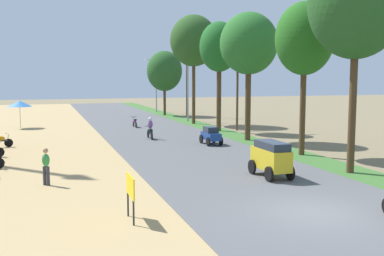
# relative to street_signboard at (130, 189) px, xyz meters

# --- Properties ---
(ground_plane) EXTENTS (180.00, 180.00, 0.00)m
(ground_plane) POSITION_rel_street_signboard_xyz_m (6.15, -1.12, -1.11)
(ground_plane) COLOR #7A6B4C
(road_strip) EXTENTS (9.00, 140.00, 0.08)m
(road_strip) POSITION_rel_street_signboard_xyz_m (6.15, -1.12, -1.07)
(road_strip) COLOR #565659
(road_strip) RESTS_ON ground
(street_signboard) EXTENTS (0.06, 1.30, 1.50)m
(street_signboard) POSITION_rel_street_signboard_xyz_m (0.00, 0.00, 0.00)
(street_signboard) COLOR #262628
(street_signboard) RESTS_ON dirt_shoulder
(vendor_umbrella) EXTENTS (2.20, 2.20, 2.52)m
(vendor_umbrella) POSITION_rel_street_signboard_xyz_m (-4.75, 30.20, 1.20)
(vendor_umbrella) COLOR #99999E
(vendor_umbrella) RESTS_ON dirt_shoulder
(pedestrian_on_shoulder) EXTENTS (0.43, 0.41, 1.62)m
(pedestrian_on_shoulder) POSITION_rel_street_signboard_xyz_m (-2.58, 5.97, -0.14)
(pedestrian_on_shoulder) COLOR #33333D
(pedestrian_on_shoulder) RESTS_ON dirt_shoulder
(median_tree_nearest) EXTENTS (4.55, 4.55, 10.87)m
(median_tree_nearest) POSITION_rel_street_signboard_xyz_m (11.58, 4.14, 7.09)
(median_tree_nearest) COLOR #4C351E
(median_tree_nearest) RESTS_ON median_strip
(median_tree_second) EXTENTS (3.44, 3.44, 9.06)m
(median_tree_second) POSITION_rel_street_signboard_xyz_m (12.07, 9.37, 5.81)
(median_tree_second) COLOR #4C351E
(median_tree_second) RESTS_ON median_strip
(median_tree_third) EXTENTS (4.22, 4.22, 9.37)m
(median_tree_third) POSITION_rel_street_signboard_xyz_m (11.74, 16.32, 6.01)
(median_tree_third) COLOR #4C351E
(median_tree_third) RESTS_ON median_strip
(median_tree_fourth) EXTENTS (3.39, 3.39, 9.40)m
(median_tree_fourth) POSITION_rel_street_signboard_xyz_m (11.82, 22.41, 6.13)
(median_tree_fourth) COLOR #4C351E
(median_tree_fourth) RESTS_ON median_strip
(median_tree_fifth) EXTENTS (4.70, 4.70, 10.82)m
(median_tree_fifth) POSITION_rel_street_signboard_xyz_m (11.71, 29.07, 7.20)
(median_tree_fifth) COLOR #4C351E
(median_tree_fifth) RESTS_ON median_strip
(median_tree_sixth) EXTENTS (4.34, 4.34, 7.91)m
(median_tree_sixth) POSITION_rel_street_signboard_xyz_m (11.57, 40.16, 4.38)
(median_tree_sixth) COLOR #4C351E
(median_tree_sixth) RESTS_ON median_strip
(streetlamp_near) EXTENTS (3.16, 0.20, 8.15)m
(streetlamp_near) POSITION_rel_street_signboard_xyz_m (11.95, 31.78, 3.63)
(streetlamp_near) COLOR gray
(streetlamp_near) RESTS_ON median_strip
(streetlamp_mid) EXTENTS (3.16, 0.20, 7.21)m
(streetlamp_mid) POSITION_rel_street_signboard_xyz_m (11.95, 46.09, 3.14)
(streetlamp_mid) COLOR gray
(streetlamp_mid) RESTS_ON median_strip
(utility_pole_near) EXTENTS (1.80, 0.20, 8.43)m
(utility_pole_near) POSITION_rel_street_signboard_xyz_m (13.70, 22.75, 3.30)
(utility_pole_near) COLOR brown
(utility_pole_near) RESTS_ON ground
(utility_pole_far) EXTENTS (1.80, 0.20, 9.09)m
(utility_pole_far) POSITION_rel_street_signboard_xyz_m (13.83, 38.15, 3.63)
(utility_pole_far) COLOR brown
(utility_pole_far) RESTS_ON ground
(car_van_yellow) EXTENTS (1.19, 2.41, 1.67)m
(car_van_yellow) POSITION_rel_street_signboard_xyz_m (7.36, 4.36, -0.08)
(car_van_yellow) COLOR gold
(car_van_yellow) RESTS_ON road_strip
(car_hatchback_blue) EXTENTS (1.04, 2.00, 1.23)m
(car_hatchback_blue) POSITION_rel_street_signboard_xyz_m (8.32, 14.95, -0.36)
(car_hatchback_blue) COLOR navy
(car_hatchback_blue) RESTS_ON road_strip
(motorbike_foreground_rider) EXTENTS (0.54, 1.80, 1.66)m
(motorbike_foreground_rider) POSITION_rel_street_signboard_xyz_m (4.93, 18.98, -0.25)
(motorbike_foreground_rider) COLOR black
(motorbike_foreground_rider) RESTS_ON road_strip
(motorbike_ahead_second) EXTENTS (0.54, 1.80, 0.94)m
(motorbike_ahead_second) POSITION_rel_street_signboard_xyz_m (5.39, 27.52, -0.53)
(motorbike_ahead_second) COLOR black
(motorbike_ahead_second) RESTS_ON road_strip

